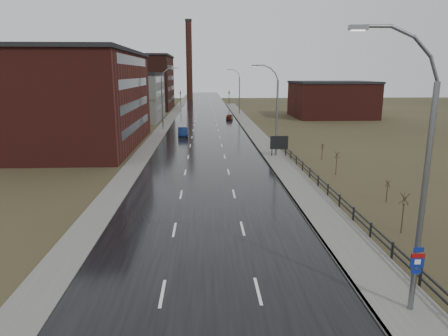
{
  "coord_description": "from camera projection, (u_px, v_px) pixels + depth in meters",
  "views": [
    {
      "loc": [
        -0.19,
        -13.29,
        10.31
      ],
      "look_at": [
        1.31,
        17.42,
        3.0
      ],
      "focal_mm": 32.0,
      "sensor_mm": 36.0,
      "label": 1
    }
  ],
  "objects": [
    {
      "name": "car_far",
      "position": [
        229.0,
        117.0,
        90.82
      ],
      "size": [
        1.85,
        3.89,
        1.28
      ],
      "primitive_type": "imported",
      "rotation": [
        0.0,
        0.0,
        3.05
      ],
      "color": "#541B0E",
      "rests_on": "ground"
    },
    {
      "name": "streetlight_right_mid",
      "position": [
        275.0,
        110.0,
        49.34
      ],
      "size": [
        3.36,
        0.28,
        11.35
      ],
      "color": "slate",
      "rests_on": "ground"
    },
    {
      "name": "shrub_f",
      "position": [
        322.0,
        151.0,
        48.5
      ],
      "size": [
        0.48,
        0.5,
        1.99
      ],
      "color": "#382D23",
      "rests_on": "ground"
    },
    {
      "name": "streetlight_main",
      "position": [
        418.0,
        180.0,
        16.25
      ],
      "size": [
        3.91,
        0.29,
        12.11
      ],
      "color": "slate",
      "rests_on": "ground"
    },
    {
      "name": "traffic_light_left",
      "position": [
        180.0,
        91.0,
        130.47
      ],
      "size": [
        0.58,
        2.73,
        5.3
      ],
      "color": "black",
      "rests_on": "ground"
    },
    {
      "name": "billboard",
      "position": [
        279.0,
        143.0,
        49.87
      ],
      "size": [
        2.26,
        0.17,
        2.72
      ],
      "color": "black",
      "rests_on": "ground"
    },
    {
      "name": "streetlight_right_far",
      "position": [
        238.0,
        91.0,
        101.81
      ],
      "size": [
        3.36,
        0.28,
        11.35
      ],
      "color": "slate",
      "rests_on": "ground"
    },
    {
      "name": "sidewalk_right",
      "position": [
        275.0,
        157.0,
        49.7
      ],
      "size": [
        3.2,
        180.0,
        0.18
      ],
      "primitive_type": "cube",
      "color": "#595651",
      "rests_on": "ground"
    },
    {
      "name": "traffic_light_right",
      "position": [
        229.0,
        91.0,
        131.23
      ],
      "size": [
        0.58,
        2.73,
        5.3
      ],
      "color": "black",
      "rests_on": "ground"
    },
    {
      "name": "warehouse_near",
      "position": [
        57.0,
        99.0,
        56.47
      ],
      "size": [
        22.44,
        28.56,
        13.5
      ],
      "color": "#471914",
      "rests_on": "ground"
    },
    {
      "name": "shrub_d",
      "position": [
        387.0,
        191.0,
        32.46
      ],
      "size": [
        0.46,
        0.48,
        1.9
      ],
      "color": "#382D23",
      "rests_on": "ground"
    },
    {
      "name": "warehouse_far",
      "position": [
        127.0,
        82.0,
        117.37
      ],
      "size": [
        26.52,
        24.48,
        15.5
      ],
      "color": "#331611",
      "rests_on": "ground"
    },
    {
      "name": "streetlight_left",
      "position": [
        164.0,
        98.0,
        73.84
      ],
      "size": [
        3.36,
        0.28,
        11.35
      ],
      "color": "slate",
      "rests_on": "ground"
    },
    {
      "name": "guardrail",
      "position": [
        330.0,
        191.0,
        33.42
      ],
      "size": [
        0.1,
        53.05,
        1.1
      ],
      "color": "black",
      "rests_on": "ground"
    },
    {
      "name": "shrub_e",
      "position": [
        336.0,
        163.0,
        41.19
      ],
      "size": [
        0.59,
        0.62,
        2.49
      ],
      "color": "#382D23",
      "rests_on": "ground"
    },
    {
      "name": "building_right",
      "position": [
        332.0,
        99.0,
        95.44
      ],
      "size": [
        18.36,
        16.32,
        8.5
      ],
      "color": "#471914",
      "rests_on": "ground"
    },
    {
      "name": "smokestack",
      "position": [
        189.0,
        60.0,
        157.2
      ],
      "size": [
        2.7,
        2.7,
        30.7
      ],
      "color": "#331611",
      "rests_on": "ground"
    },
    {
      "name": "road",
      "position": [
        206.0,
        130.0,
        73.6
      ],
      "size": [
        14.0,
        300.0,
        0.06
      ],
      "primitive_type": "cube",
      "color": "black",
      "rests_on": "ground"
    },
    {
      "name": "curb_right",
      "position": [
        263.0,
        158.0,
        49.63
      ],
      "size": [
        0.16,
        180.0,
        0.18
      ],
      "primitive_type": "cube",
      "color": "slate",
      "rests_on": "ground"
    },
    {
      "name": "sidewalk_left",
      "position": [
        161.0,
        131.0,
        73.21
      ],
      "size": [
        2.4,
        260.0,
        0.12
      ],
      "primitive_type": "cube",
      "color": "#595651",
      "rests_on": "ground"
    },
    {
      "name": "warehouse_mid",
      "position": [
        125.0,
        97.0,
        89.03
      ],
      "size": [
        16.32,
        20.4,
        10.5
      ],
      "color": "slate",
      "rests_on": "ground"
    },
    {
      "name": "shrub_c",
      "position": [
        403.0,
        212.0,
        26.11
      ],
      "size": [
        0.65,
        0.69,
        2.78
      ],
      "color": "#382D23",
      "rests_on": "ground"
    },
    {
      "name": "car_near",
      "position": [
        183.0,
        132.0,
        66.32
      ],
      "size": [
        1.84,
        4.61,
        1.49
      ],
      "primitive_type": "imported",
      "rotation": [
        0.0,
        0.0,
        0.06
      ],
      "color": "#0E1B46",
      "rests_on": "ground"
    }
  ]
}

